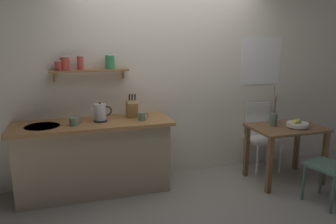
% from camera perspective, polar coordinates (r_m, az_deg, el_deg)
% --- Properties ---
extents(ground_plane, '(14.00, 14.00, 0.00)m').
position_cam_1_polar(ground_plane, '(4.13, 2.43, -13.64)').
color(ground_plane, gray).
extents(back_wall, '(6.80, 0.11, 2.70)m').
position_cam_1_polar(back_wall, '(4.40, 2.26, 6.46)').
color(back_wall, silver).
rests_on(back_wall, ground_plane).
extents(kitchen_counter, '(1.83, 0.63, 0.88)m').
position_cam_1_polar(kitchen_counter, '(4.05, -12.68, -7.61)').
color(kitchen_counter, tan).
rests_on(kitchen_counter, ground_plane).
extents(wall_shelf, '(0.91, 0.20, 0.30)m').
position_cam_1_polar(wall_shelf, '(3.99, -13.76, 7.78)').
color(wall_shelf, '#9E6B3D').
extents(dining_table, '(0.90, 0.63, 0.73)m').
position_cam_1_polar(dining_table, '(4.49, 19.74, -4.05)').
color(dining_table, brown).
rests_on(dining_table, ground_plane).
extents(dining_chair_near, '(0.47, 0.49, 0.86)m').
position_cam_1_polar(dining_chair_near, '(4.05, 27.00, -8.16)').
color(dining_chair_near, '#4C6B5B').
rests_on(dining_chair_near, ground_plane).
extents(dining_chair_far, '(0.44, 0.46, 0.93)m').
position_cam_1_polar(dining_chair_far, '(4.87, 15.75, -3.53)').
color(dining_chair_far, white).
rests_on(dining_chair_far, ground_plane).
extents(fruit_bowl, '(0.27, 0.27, 0.13)m').
position_cam_1_polar(fruit_bowl, '(4.44, 21.51, -1.97)').
color(fruit_bowl, silver).
rests_on(fruit_bowl, dining_table).
extents(twig_vase, '(0.09, 0.09, 0.52)m').
position_cam_1_polar(twig_vase, '(4.41, 17.86, -1.17)').
color(twig_vase, '#567056').
rests_on(twig_vase, dining_table).
extents(electric_kettle, '(0.24, 0.16, 0.23)m').
position_cam_1_polar(electric_kettle, '(3.89, -11.63, -0.15)').
color(electric_kettle, black).
rests_on(electric_kettle, kitchen_counter).
extents(knife_block, '(0.12, 0.19, 0.29)m').
position_cam_1_polar(knife_block, '(4.03, -6.30, 0.66)').
color(knife_block, tan).
rests_on(knife_block, kitchen_counter).
extents(coffee_mug_by_sink, '(0.13, 0.09, 0.09)m').
position_cam_1_polar(coffee_mug_by_sink, '(3.80, -16.00, -1.58)').
color(coffee_mug_by_sink, slate).
rests_on(coffee_mug_by_sink, kitchen_counter).
extents(coffee_mug_spare, '(0.13, 0.08, 0.09)m').
position_cam_1_polar(coffee_mug_spare, '(3.89, -4.51, -0.74)').
color(coffee_mug_spare, slate).
rests_on(coffee_mug_spare, kitchen_counter).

